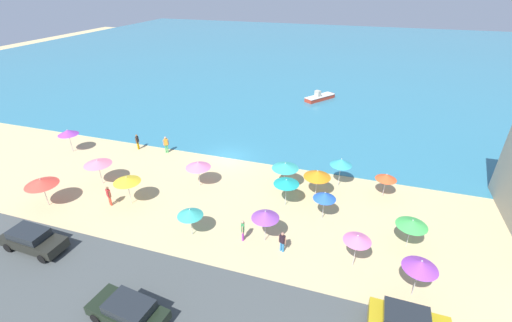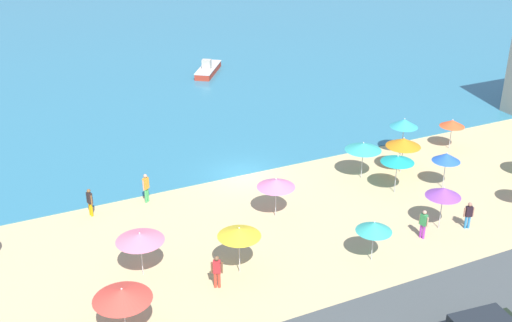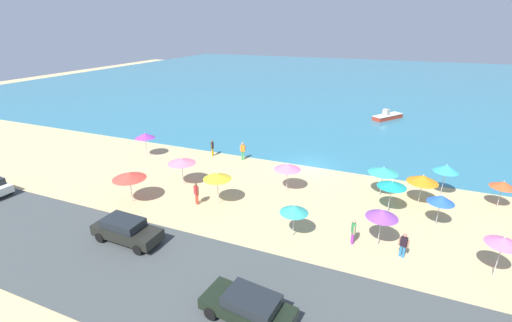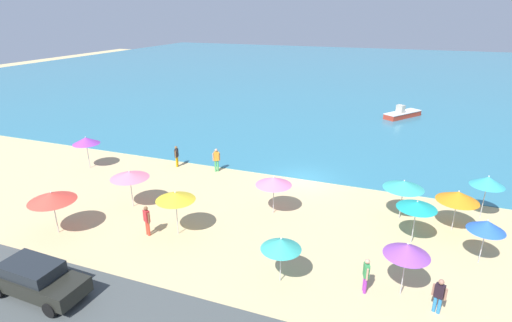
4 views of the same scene
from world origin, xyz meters
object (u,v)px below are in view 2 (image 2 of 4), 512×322
at_px(beach_umbrella_1, 374,227).
at_px(beach_umbrella_11, 398,159).
at_px(beach_umbrella_10, 444,192).
at_px(skiff_nearshore, 208,69).
at_px(bather_3, 469,214).
at_px(bather_4, 423,223).
at_px(beach_umbrella_0, 452,123).
at_px(beach_umbrella_5, 363,147).
at_px(beach_umbrella_9, 140,237).
at_px(bather_0, 90,201).
at_px(bather_1, 146,186).
at_px(bather_2, 217,270).
at_px(beach_umbrella_2, 122,294).
at_px(beach_umbrella_8, 446,157).
at_px(beach_umbrella_15, 404,123).
at_px(beach_umbrella_7, 404,142).
at_px(beach_umbrella_12, 239,232).
at_px(beach_umbrella_14, 276,183).

bearing_deg(beach_umbrella_1, beach_umbrella_11, 44.96).
bearing_deg(beach_umbrella_10, skiff_nearshore, 91.72).
xyz_separation_m(bather_3, bather_4, (-2.87, 0.26, 0.05)).
height_order(beach_umbrella_0, beach_umbrella_1, beach_umbrella_1).
xyz_separation_m(beach_umbrella_5, beach_umbrella_9, (-15.61, -4.34, -0.02)).
bearing_deg(bather_0, bather_1, 3.43).
height_order(bather_2, bather_4, bather_2).
height_order(beach_umbrella_2, beach_umbrella_8, beach_umbrella_2).
height_order(bather_2, skiff_nearshore, bather_2).
relative_size(beach_umbrella_15, bather_0, 1.59).
xyz_separation_m(beach_umbrella_7, bather_4, (-3.96, -7.08, -1.14)).
bearing_deg(beach_umbrella_12, beach_umbrella_14, 45.39).
relative_size(beach_umbrella_15, bather_2, 1.55).
distance_m(bather_3, skiff_nearshore, 32.63).
relative_size(beach_umbrella_1, beach_umbrella_11, 0.92).
bearing_deg(beach_umbrella_0, beach_umbrella_12, -159.27).
xyz_separation_m(beach_umbrella_1, bather_3, (6.52, 0.33, -1.05)).
bearing_deg(beach_umbrella_15, beach_umbrella_0, -8.63).
distance_m(beach_umbrella_0, bather_3, 11.07).
bearing_deg(bather_0, beach_umbrella_12, -58.47).
distance_m(beach_umbrella_7, beach_umbrella_14, 10.09).
distance_m(beach_umbrella_2, beach_umbrella_10, 17.90).
relative_size(beach_umbrella_8, bather_3, 1.49).
height_order(beach_umbrella_5, bather_1, beach_umbrella_5).
relative_size(beach_umbrella_8, bather_1, 1.30).
bearing_deg(beach_umbrella_12, bather_4, -7.37).
bearing_deg(beach_umbrella_1, beach_umbrella_15, 46.61).
xyz_separation_m(beach_umbrella_1, beach_umbrella_12, (-6.45, 1.89, 0.34)).
distance_m(beach_umbrella_2, beach_umbrella_11, 19.14).
bearing_deg(beach_umbrella_15, beach_umbrella_12, -153.26).
bearing_deg(bather_2, beach_umbrella_0, 21.04).
height_order(beach_umbrella_2, beach_umbrella_5, beach_umbrella_2).
bearing_deg(bather_4, skiff_nearshore, 89.05).
xyz_separation_m(beach_umbrella_14, bather_2, (-5.56, -4.84, -1.11)).
xyz_separation_m(beach_umbrella_2, bather_4, (16.37, 0.91, -1.23)).
xyz_separation_m(beach_umbrella_10, beach_umbrella_11, (0.38, 4.52, -0.03)).
bearing_deg(beach_umbrella_10, bather_2, 179.02).
relative_size(beach_umbrella_1, beach_umbrella_10, 0.88).
relative_size(beach_umbrella_7, bather_0, 1.44).
bearing_deg(bather_1, beach_umbrella_9, -108.26).
relative_size(beach_umbrella_10, bather_4, 1.54).
distance_m(beach_umbrella_2, beach_umbrella_7, 21.83).
distance_m(beach_umbrella_10, beach_umbrella_11, 4.54).
height_order(beach_umbrella_0, bather_3, beach_umbrella_0).
height_order(beach_umbrella_14, bather_2, beach_umbrella_14).
height_order(beach_umbrella_5, beach_umbrella_11, beach_umbrella_11).
bearing_deg(beach_umbrella_8, bather_4, -139.87).
height_order(beach_umbrella_15, bather_4, beach_umbrella_15).
bearing_deg(beach_umbrella_0, bather_0, 176.88).
height_order(beach_umbrella_8, beach_umbrella_12, beach_umbrella_12).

